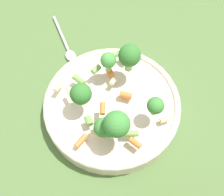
# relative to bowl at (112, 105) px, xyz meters

# --- Properties ---
(ground_plane) EXTENTS (3.00, 3.00, 0.00)m
(ground_plane) POSITION_rel_bowl_xyz_m (0.00, 0.00, -0.02)
(ground_plane) COLOR #4C6B38
(bowl) EXTENTS (0.29, 0.29, 0.04)m
(bowl) POSITION_rel_bowl_xyz_m (0.00, 0.00, 0.00)
(bowl) COLOR beige
(bowl) RESTS_ON ground_plane
(pasta_salad) EXTENTS (0.25, 0.25, 0.09)m
(pasta_salad) POSITION_rel_bowl_xyz_m (-0.02, -0.01, 0.07)
(pasta_salad) COLOR #8CB766
(pasta_salad) RESTS_ON bowl
(spoon) EXTENTS (0.13, 0.12, 0.01)m
(spoon) POSITION_rel_bowl_xyz_m (0.13, 0.17, -0.02)
(spoon) COLOR silver
(spoon) RESTS_ON ground_plane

